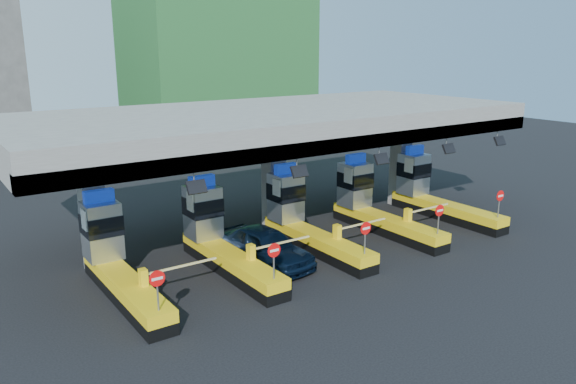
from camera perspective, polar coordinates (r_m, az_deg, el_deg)
ground at (r=29.89m, az=1.74°, el=-5.50°), size 120.00×120.00×0.00m
toll_canopy at (r=30.70m, az=-1.38°, el=6.85°), size 28.00×12.09×7.00m
toll_lane_far_left at (r=25.38m, az=-17.23°, el=-6.55°), size 4.43×8.00×4.16m
toll_lane_left at (r=27.15m, az=-7.14°, el=-4.60°), size 4.43×8.00×4.16m
toll_lane_center at (r=29.65m, az=1.44°, el=-2.82°), size 4.43×8.00×4.16m
toll_lane_right at (r=32.74m, az=8.52°, el=-1.29°), size 4.43×8.00×4.16m
toll_lane_far_right at (r=36.25m, az=14.30°, el=-0.03°), size 4.43×8.00×4.16m
bg_building_scaffold at (r=61.75m, az=-7.33°, el=17.95°), size 18.00×12.00×28.00m
van at (r=27.13m, az=-2.26°, el=-5.55°), size 2.91×5.71×1.86m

